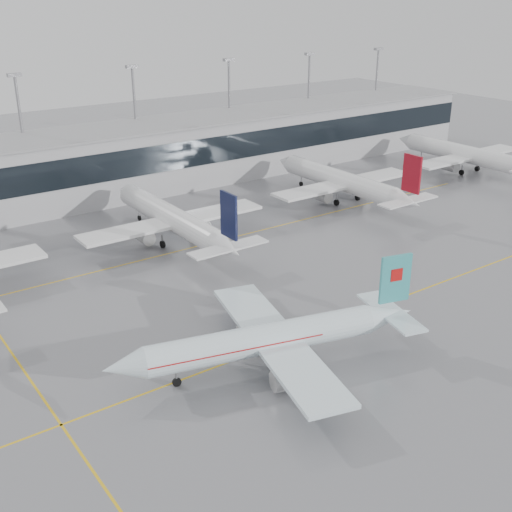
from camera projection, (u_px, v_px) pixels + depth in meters
ground at (317, 329)px, 73.36m from camera, size 320.00×320.00×0.00m
taxi_line_main at (317, 329)px, 73.36m from camera, size 120.00×0.25×0.01m
taxi_line_north at (186, 249)px, 95.88m from camera, size 120.00×0.25×0.01m
taxi_line_cross at (12, 353)px, 68.53m from camera, size 0.25×60.00×0.01m
terminal at (98, 165)px, 117.58m from camera, size 180.00×15.00×12.00m
terminal_glass at (114, 166)px, 111.34m from camera, size 180.00×0.20×5.00m
terminal_roof at (95, 132)px, 115.19m from camera, size 182.00×16.00×0.40m
light_masts at (81, 120)px, 119.25m from camera, size 156.40×1.00×22.60m
air_canada_jet at (274, 338)px, 65.06m from camera, size 33.31×26.41×10.27m
parked_jet_c at (173, 219)px, 97.21m from camera, size 29.64×36.96×11.72m
parked_jet_d at (344, 182)px, 115.98m from camera, size 29.64×36.96×11.72m
parked_jet_e at (467, 155)px, 134.75m from camera, size 29.64×36.96×11.72m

